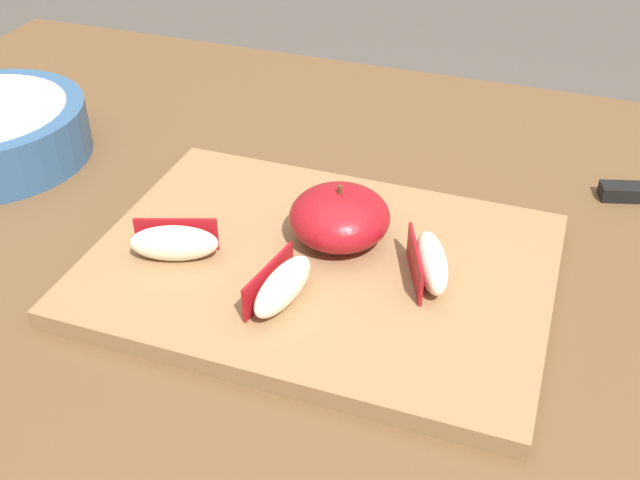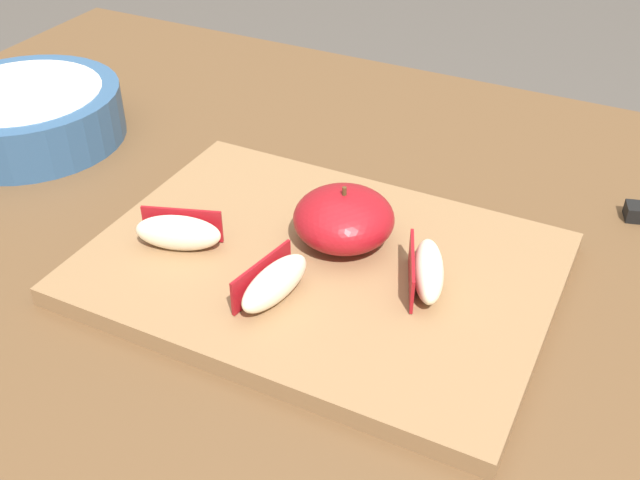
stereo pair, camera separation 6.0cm
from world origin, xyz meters
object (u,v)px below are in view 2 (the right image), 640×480
cutting_board (320,268)px  ceramic_fruit_bowl (27,113)px  apple_wedge_middle (427,271)px  apple_wedge_front (274,282)px  apple_half_skin_up (342,220)px  apple_wedge_right (179,232)px

cutting_board → ceramic_fruit_bowl: (-0.38, 0.07, 0.02)m
apple_wedge_middle → ceramic_fruit_bowl: 0.47m
cutting_board → apple_wedge_front: bearing=-99.2°
apple_wedge_front → cutting_board: bearing=80.8°
apple_wedge_middle → ceramic_fruit_bowl: ceramic_fruit_bowl is taller
ceramic_fruit_bowl → cutting_board: bearing=-11.0°
apple_half_skin_up → ceramic_fruit_bowl: bearing=173.4°
ceramic_fruit_bowl → apple_wedge_front: bearing=-19.5°
cutting_board → ceramic_fruit_bowl: bearing=169.0°
apple_wedge_middle → apple_wedge_front: size_ratio=1.01×
apple_half_skin_up → apple_wedge_front: apple_half_skin_up is taller
apple_wedge_front → apple_wedge_right: bearing=167.8°
apple_wedge_right → apple_wedge_middle: size_ratio=1.00×
apple_half_skin_up → apple_wedge_right: 0.13m
cutting_board → apple_half_skin_up: apple_half_skin_up is taller
apple_half_skin_up → apple_wedge_right: bearing=-150.7°
apple_wedge_right → apple_wedge_middle: (0.20, 0.04, 0.00)m
cutting_board → apple_wedge_middle: apple_wedge_middle is taller
cutting_board → apple_half_skin_up: size_ratio=4.40×
apple_half_skin_up → apple_wedge_middle: size_ratio=1.12×
cutting_board → ceramic_fruit_bowl: ceramic_fruit_bowl is taller
cutting_board → apple_wedge_right: size_ratio=4.93×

